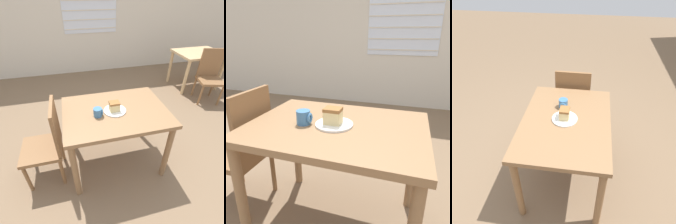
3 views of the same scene
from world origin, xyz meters
The scene contains 9 objects.
ground_plane centered at (0.00, 0.00, 0.00)m, with size 14.00×14.00×0.00m, color #7A6047.
wall_back centered at (0.01, 3.03, 1.40)m, with size 10.00×0.10×2.80m.
dining_table_near centered at (0.02, 0.12, 0.64)m, with size 1.04×0.76×0.75m.
dining_table_far centered at (2.13, 1.66, 0.60)m, with size 0.88×0.68×0.72m.
chair_near_window centered at (-0.69, 0.11, 0.48)m, with size 0.40×0.40×0.91m.
chair_far_corner centered at (2.04, 1.13, 0.48)m, with size 0.50×0.50×0.91m.
plate centered at (0.01, 0.10, 0.76)m, with size 0.22×0.22×0.01m.
cake_slice centered at (0.00, 0.10, 0.81)m, with size 0.10×0.08×0.09m.
coffee_mug centered at (-0.17, 0.06, 0.79)m, with size 0.09×0.08×0.08m.
Camera 1 is at (-0.37, -1.26, 1.76)m, focal length 28.00 mm.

